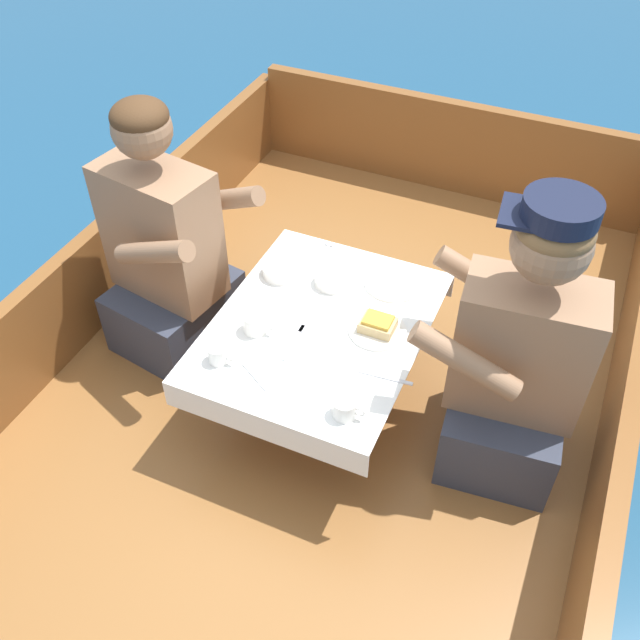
# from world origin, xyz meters

# --- Properties ---
(ground_plane) EXTENTS (60.00, 60.00, 0.00)m
(ground_plane) POSITION_xyz_m (0.00, 0.00, 0.00)
(ground_plane) COLOR navy
(boat_deck) EXTENTS (2.04, 3.29, 0.32)m
(boat_deck) POSITION_xyz_m (0.00, 0.00, 0.16)
(boat_deck) COLOR brown
(boat_deck) RESTS_ON ground_plane
(gunwale_port) EXTENTS (0.06, 3.29, 0.40)m
(gunwale_port) POSITION_xyz_m (-0.99, 0.00, 0.52)
(gunwale_port) COLOR brown
(gunwale_port) RESTS_ON boat_deck
(gunwale_starboard) EXTENTS (0.06, 3.29, 0.40)m
(gunwale_starboard) POSITION_xyz_m (0.99, 0.00, 0.52)
(gunwale_starboard) COLOR brown
(gunwale_starboard) RESTS_ON boat_deck
(bow_coaming) EXTENTS (1.92, 0.06, 0.46)m
(bow_coaming) POSITION_xyz_m (0.00, 1.62, 0.55)
(bow_coaming) COLOR brown
(bow_coaming) RESTS_ON boat_deck
(cockpit_table) EXTENTS (0.68, 0.86, 0.37)m
(cockpit_table) POSITION_xyz_m (0.00, 0.07, 0.66)
(cockpit_table) COLOR #B2B2B7
(cockpit_table) RESTS_ON boat_deck
(person_port) EXTENTS (0.57, 0.51, 1.01)m
(person_port) POSITION_xyz_m (-0.64, 0.14, 0.73)
(person_port) COLOR #333847
(person_port) RESTS_ON boat_deck
(person_starboard) EXTENTS (0.55, 0.48, 1.01)m
(person_starboard) POSITION_xyz_m (0.64, 0.11, 0.74)
(person_starboard) COLOR #333847
(person_starboard) RESTS_ON boat_deck
(plate_sandwich) EXTENTS (0.19, 0.19, 0.01)m
(plate_sandwich) POSITION_xyz_m (0.19, 0.12, 0.70)
(plate_sandwich) COLOR white
(plate_sandwich) RESTS_ON cockpit_table
(plate_bread) EXTENTS (0.21, 0.21, 0.01)m
(plate_bread) POSITION_xyz_m (0.15, 0.37, 0.70)
(plate_bread) COLOR white
(plate_bread) RESTS_ON cockpit_table
(sandwich) EXTENTS (0.11, 0.09, 0.05)m
(sandwich) POSITION_xyz_m (0.19, 0.12, 0.72)
(sandwich) COLOR tan
(sandwich) RESTS_ON plate_sandwich
(bowl_port_near) EXTENTS (0.12, 0.12, 0.04)m
(bowl_port_near) POSITION_xyz_m (-0.05, 0.28, 0.71)
(bowl_port_near) COLOR white
(bowl_port_near) RESTS_ON cockpit_table
(bowl_starboard_near) EXTENTS (0.13, 0.13, 0.04)m
(bowl_starboard_near) POSITION_xyz_m (-0.23, 0.25, 0.71)
(bowl_starboard_near) COLOR white
(bowl_starboard_near) RESTS_ON cockpit_table
(coffee_cup_port) EXTENTS (0.10, 0.07, 0.06)m
(coffee_cup_port) POSITION_xyz_m (0.22, -0.25, 0.72)
(coffee_cup_port) COLOR white
(coffee_cup_port) RESTS_ON cockpit_table
(coffee_cup_starboard) EXTENTS (0.09, 0.06, 0.06)m
(coffee_cup_starboard) POSITION_xyz_m (-0.22, -0.21, 0.72)
(coffee_cup_starboard) COLOR white
(coffee_cup_starboard) RESTS_ON cockpit_table
(coffee_cup_center) EXTENTS (0.11, 0.08, 0.07)m
(coffee_cup_center) POSITION_xyz_m (-0.18, -0.04, 0.73)
(coffee_cup_center) COLOR white
(coffee_cup_center) RESTS_ON cockpit_table
(utensil_knife_port) EXTENTS (0.15, 0.10, 0.00)m
(utensil_knife_port) POSITION_xyz_m (-0.10, -0.22, 0.69)
(utensil_knife_port) COLOR silver
(utensil_knife_port) RESTS_ON cockpit_table
(utensil_fork_starboard) EXTENTS (0.02, 0.17, 0.00)m
(utensil_fork_starboard) POSITION_xyz_m (-0.04, -0.03, 0.69)
(utensil_fork_starboard) COLOR silver
(utensil_fork_starboard) RESTS_ON cockpit_table
(utensil_knife_starboard) EXTENTS (0.17, 0.03, 0.00)m
(utensil_knife_starboard) POSITION_xyz_m (0.28, -0.07, 0.69)
(utensil_knife_starboard) COLOR silver
(utensil_knife_starboard) RESTS_ON cockpit_table
(utensil_spoon_port) EXTENTS (0.06, 0.17, 0.01)m
(utensil_spoon_port) POSITION_xyz_m (-0.13, 0.44, 0.70)
(utensil_spoon_port) COLOR silver
(utensil_spoon_port) RESTS_ON cockpit_table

